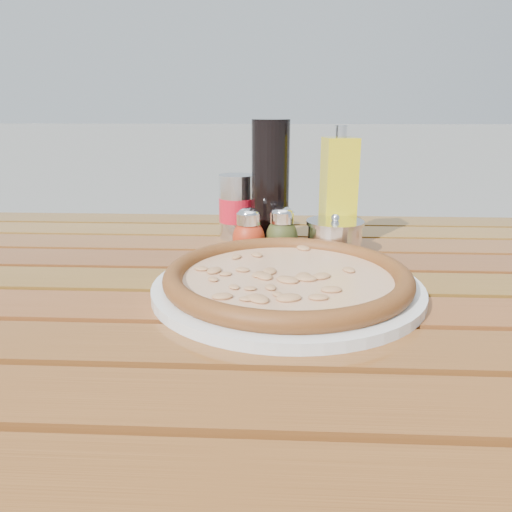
{
  "coord_description": "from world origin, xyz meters",
  "views": [
    {
      "loc": [
        0.03,
        -0.68,
        0.99
      ],
      "look_at": [
        0.0,
        0.02,
        0.78
      ],
      "focal_mm": 35.0,
      "sensor_mm": 36.0,
      "label": 1
    }
  ],
  "objects_px": {
    "pepper_shaker": "(249,233)",
    "olive_oil_cruet": "(338,192)",
    "plate": "(287,288)",
    "parmesan_tin": "(334,237)",
    "pizza": "(287,277)",
    "dark_bottle": "(270,184)",
    "soda_can": "(237,208)",
    "oregano_shaker": "(282,232)",
    "table": "(255,328)"
  },
  "relations": [
    {
      "from": "pepper_shaker",
      "to": "olive_oil_cruet",
      "type": "relative_size",
      "value": 0.39
    },
    {
      "from": "plate",
      "to": "parmesan_tin",
      "type": "relative_size",
      "value": 2.92
    },
    {
      "from": "plate",
      "to": "pizza",
      "type": "bearing_deg",
      "value": 153.43
    },
    {
      "from": "dark_bottle",
      "to": "pepper_shaker",
      "type": "bearing_deg",
      "value": -115.29
    },
    {
      "from": "pepper_shaker",
      "to": "soda_can",
      "type": "bearing_deg",
      "value": 104.34
    },
    {
      "from": "pepper_shaker",
      "to": "dark_bottle",
      "type": "height_order",
      "value": "dark_bottle"
    },
    {
      "from": "plate",
      "to": "dark_bottle",
      "type": "bearing_deg",
      "value": 96.62
    },
    {
      "from": "pepper_shaker",
      "to": "soda_can",
      "type": "relative_size",
      "value": 0.68
    },
    {
      "from": "dark_bottle",
      "to": "soda_can",
      "type": "bearing_deg",
      "value": 146.27
    },
    {
      "from": "dark_bottle",
      "to": "olive_oil_cruet",
      "type": "bearing_deg",
      "value": 1.59
    },
    {
      "from": "pizza",
      "to": "oregano_shaker",
      "type": "distance_m",
      "value": 0.19
    },
    {
      "from": "dark_bottle",
      "to": "olive_oil_cruet",
      "type": "xyz_separation_m",
      "value": [
        0.12,
        0.0,
        -0.01
      ]
    },
    {
      "from": "table",
      "to": "soda_can",
      "type": "distance_m",
      "value": 0.28
    },
    {
      "from": "dark_bottle",
      "to": "olive_oil_cruet",
      "type": "height_order",
      "value": "dark_bottle"
    },
    {
      "from": "plate",
      "to": "dark_bottle",
      "type": "distance_m",
      "value": 0.27
    },
    {
      "from": "olive_oil_cruet",
      "to": "table",
      "type": "bearing_deg",
      "value": -124.4
    },
    {
      "from": "plate",
      "to": "pepper_shaker",
      "type": "relative_size",
      "value": 4.39
    },
    {
      "from": "oregano_shaker",
      "to": "olive_oil_cruet",
      "type": "xyz_separation_m",
      "value": [
        0.1,
        0.06,
        0.06
      ]
    },
    {
      "from": "table",
      "to": "pizza",
      "type": "relative_size",
      "value": 3.64
    },
    {
      "from": "parmesan_tin",
      "to": "pizza",
      "type": "bearing_deg",
      "value": -113.84
    },
    {
      "from": "dark_bottle",
      "to": "parmesan_tin",
      "type": "xyz_separation_m",
      "value": [
        0.11,
        -0.06,
        -0.08
      ]
    },
    {
      "from": "table",
      "to": "olive_oil_cruet",
      "type": "height_order",
      "value": "olive_oil_cruet"
    },
    {
      "from": "table",
      "to": "plate",
      "type": "distance_m",
      "value": 0.11
    },
    {
      "from": "plate",
      "to": "parmesan_tin",
      "type": "xyz_separation_m",
      "value": [
        0.08,
        0.18,
        0.02
      ]
    },
    {
      "from": "soda_can",
      "to": "dark_bottle",
      "type": "bearing_deg",
      "value": -33.73
    },
    {
      "from": "table",
      "to": "pepper_shaker",
      "type": "height_order",
      "value": "pepper_shaker"
    },
    {
      "from": "plate",
      "to": "soda_can",
      "type": "relative_size",
      "value": 3.0
    },
    {
      "from": "pepper_shaker",
      "to": "soda_can",
      "type": "distance_m",
      "value": 0.12
    },
    {
      "from": "table",
      "to": "pepper_shaker",
      "type": "bearing_deg",
      "value": 97.99
    },
    {
      "from": "table",
      "to": "parmesan_tin",
      "type": "distance_m",
      "value": 0.21
    },
    {
      "from": "table",
      "to": "soda_can",
      "type": "relative_size",
      "value": 11.67
    },
    {
      "from": "pepper_shaker",
      "to": "parmesan_tin",
      "type": "relative_size",
      "value": 0.67
    },
    {
      "from": "pizza",
      "to": "dark_bottle",
      "type": "distance_m",
      "value": 0.26
    },
    {
      "from": "plate",
      "to": "oregano_shaker",
      "type": "relative_size",
      "value": 4.39
    },
    {
      "from": "plate",
      "to": "olive_oil_cruet",
      "type": "relative_size",
      "value": 1.71
    },
    {
      "from": "pepper_shaker",
      "to": "soda_can",
      "type": "xyz_separation_m",
      "value": [
        -0.03,
        0.11,
        0.02
      ]
    },
    {
      "from": "pizza",
      "to": "pepper_shaker",
      "type": "xyz_separation_m",
      "value": [
        -0.06,
        0.17,
        0.02
      ]
    },
    {
      "from": "parmesan_tin",
      "to": "pepper_shaker",
      "type": "bearing_deg",
      "value": -176.03
    },
    {
      "from": "pepper_shaker",
      "to": "parmesan_tin",
      "type": "height_order",
      "value": "pepper_shaker"
    },
    {
      "from": "soda_can",
      "to": "parmesan_tin",
      "type": "distance_m",
      "value": 0.2
    },
    {
      "from": "oregano_shaker",
      "to": "parmesan_tin",
      "type": "xyz_separation_m",
      "value": [
        0.09,
        -0.0,
        -0.01
      ]
    },
    {
      "from": "pepper_shaker",
      "to": "parmesan_tin",
      "type": "xyz_separation_m",
      "value": [
        0.14,
        0.01,
        -0.01
      ]
    },
    {
      "from": "pizza",
      "to": "pepper_shaker",
      "type": "relative_size",
      "value": 4.69
    },
    {
      "from": "soda_can",
      "to": "parmesan_tin",
      "type": "relative_size",
      "value": 0.97
    },
    {
      "from": "oregano_shaker",
      "to": "soda_can",
      "type": "xyz_separation_m",
      "value": [
        -0.08,
        0.1,
        0.02
      ]
    },
    {
      "from": "plate",
      "to": "dark_bottle",
      "type": "xyz_separation_m",
      "value": [
        -0.03,
        0.25,
        0.1
      ]
    },
    {
      "from": "table",
      "to": "dark_bottle",
      "type": "height_order",
      "value": "dark_bottle"
    },
    {
      "from": "pizza",
      "to": "oregano_shaker",
      "type": "bearing_deg",
      "value": 92.34
    },
    {
      "from": "parmesan_tin",
      "to": "soda_can",
      "type": "bearing_deg",
      "value": 148.74
    },
    {
      "from": "pepper_shaker",
      "to": "oregano_shaker",
      "type": "distance_m",
      "value": 0.06
    }
  ]
}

